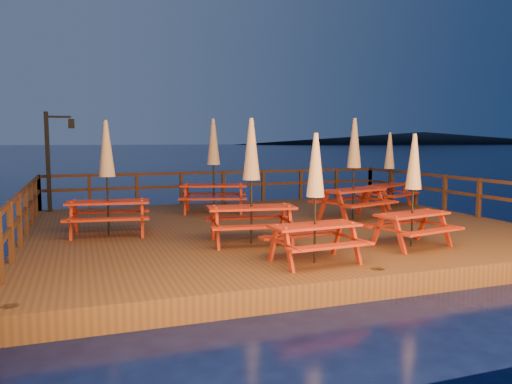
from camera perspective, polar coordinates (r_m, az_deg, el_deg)
ground at (r=12.81m, az=2.28°, el=-5.56°), size 500.00×500.00×0.00m
deck at (r=12.78m, az=2.28°, el=-4.68°), size 12.00×10.00×0.40m
deck_piles at (r=12.88m, az=2.27°, el=-6.87°), size 11.44×9.44×1.40m
railing at (r=14.29m, az=-0.36°, el=0.37°), size 11.80×9.75×1.10m
lamp_post at (r=16.21m, az=-22.16°, el=4.25°), size 0.85×0.18×3.00m
headland_right at (r=307.21m, az=18.60°, el=5.86°), size 230.40×86.40×7.00m
picnic_table_0 at (r=8.76m, az=6.78°, el=-0.47°), size 1.69×1.43×2.28m
picnic_table_1 at (r=11.75m, az=-16.65°, el=1.77°), size 2.00×1.72×2.60m
picnic_table_2 at (r=10.33m, az=-0.54°, el=1.48°), size 2.01×1.74×2.61m
picnic_table_3 at (r=14.86m, az=-4.88°, el=3.20°), size 2.33×2.10×2.78m
picnic_table_4 at (r=13.80m, az=11.12°, el=2.81°), size 2.31×2.09×2.74m
picnic_table_5 at (r=16.73m, az=14.97°, el=2.64°), size 2.12×1.99×2.40m
picnic_table_6 at (r=10.53m, az=17.52°, el=0.39°), size 1.84×1.62×2.29m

